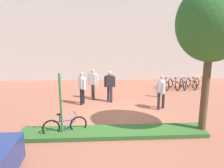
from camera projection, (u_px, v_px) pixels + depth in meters
ground_plane at (120, 115)px, 10.75m from camera, size 60.00×60.00×0.00m
building_facade at (110, 15)px, 17.85m from camera, size 28.00×1.20×10.00m
planter_strip at (113, 132)px, 8.75m from camera, size 7.00×1.10×0.16m
tree_sidewalk at (212, 24)px, 7.99m from camera, size 2.48×2.48×5.47m
parking_sign_post at (60, 96)px, 8.30m from camera, size 0.11×0.36×2.38m
bike_at_sign at (65, 126)px, 8.67m from camera, size 1.63×0.59×0.86m
bike_rack_cluster at (183, 83)px, 15.54m from camera, size 3.21×1.68×0.83m
bollard_steel at (158, 90)px, 13.53m from camera, size 0.16×0.16×0.90m
person_suited_navy at (110, 84)px, 12.54m from camera, size 0.60×0.38×1.72m
person_casual_tan at (82, 86)px, 12.11m from camera, size 0.41×0.54×1.72m
person_shirt_blue at (93, 82)px, 13.09m from camera, size 0.57×0.49×1.72m
person_shirt_white at (162, 90)px, 11.37m from camera, size 0.42×0.61×1.72m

